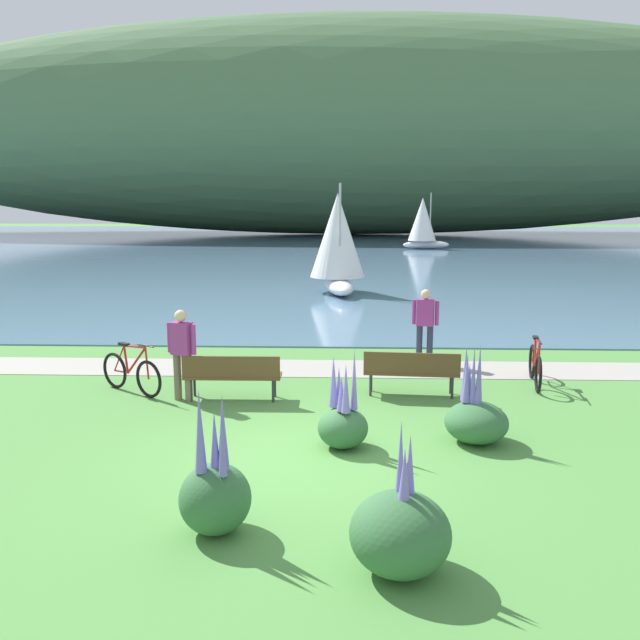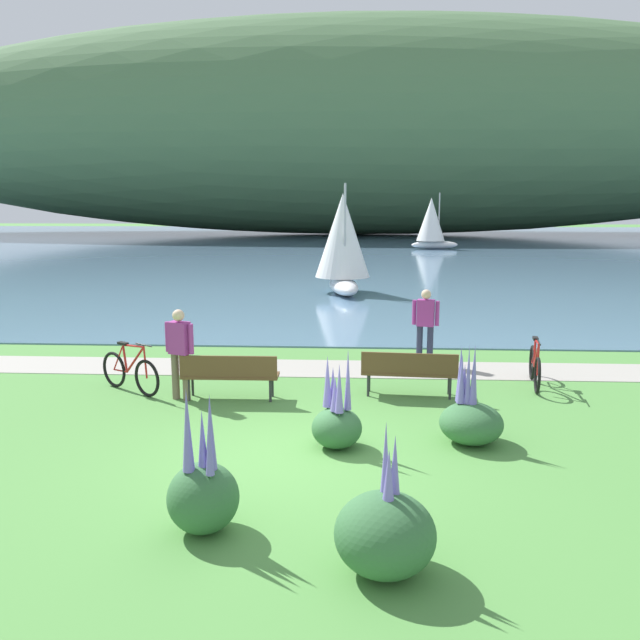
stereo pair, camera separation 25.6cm
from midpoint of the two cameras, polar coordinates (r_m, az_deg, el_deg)
The scene contains 16 objects.
ground_plane at distance 9.55m, azimuth -2.14°, elevation -12.00°, with size 200.00×200.00×0.00m, color #518E42.
bay_water at distance 55.97m, azimuth 2.28°, elevation 6.71°, with size 180.00×80.00×0.04m, color #5B7F9E.
distant_hillside at distance 74.18m, azimuth 3.68°, elevation 16.58°, with size 116.38×28.00×23.16m, color #4C7047.
shoreline_path at distance 14.30m, azimuth -0.31°, elevation -4.30°, with size 60.00×1.50×0.01m, color #A39E93.
park_bench_near_camera at distance 12.30m, azimuth 8.51°, elevation -4.40°, with size 1.83×0.62×0.88m.
park_bench_further_along at distance 12.06m, azimuth -7.41°, elevation -4.67°, with size 1.81×0.50×0.88m.
bicycle_leaning_near_bench at distance 12.99m, azimuth -15.95°, elevation -4.45°, with size 1.48×1.06×1.01m.
bicycle_beside_path at distance 13.61m, azimuth 19.03°, elevation -3.95°, with size 0.36×1.75×1.01m.
person_at_shoreline at distance 14.74m, azimuth 9.82°, elevation -0.15°, with size 0.59×0.31×1.71m.
person_on_the_grass at distance 12.12m, azimuth -11.75°, elevation -2.49°, with size 0.58×0.34×1.71m.
echium_bush_closest_to_camera at distance 7.48m, azimuth -9.34°, elevation -14.85°, with size 0.81×0.81×1.70m.
echium_bush_beside_closest at distance 9.74m, azimuth 2.25°, elevation -9.01°, with size 0.76×0.76×1.53m.
echium_bush_mid_cluster at distance 10.21m, azimuth 13.93°, elevation -8.47°, with size 0.97×0.97×1.55m.
echium_bush_far_cluster at distance 6.72m, azimuth 6.94°, elevation -18.20°, with size 1.01×1.01×1.55m.
sailboat_nearest_to_shore at distance 25.73m, azimuth 2.32°, elevation 6.92°, with size 2.49×3.79×4.32m.
sailboat_mid_bay at distance 50.91m, azimuth 10.00°, elevation 8.50°, with size 3.77×2.46×4.30m.
Camera 2 is at (0.96, -8.79, 3.64)m, focal length 36.08 mm.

